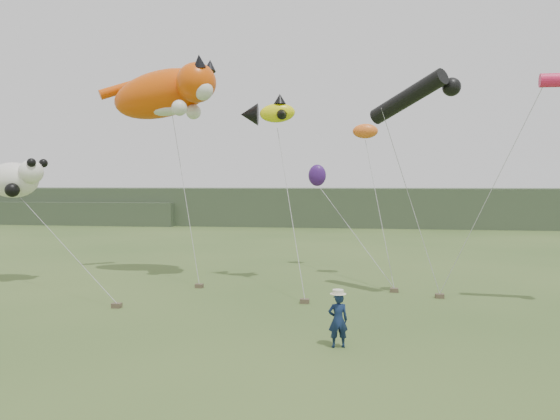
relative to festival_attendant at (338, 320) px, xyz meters
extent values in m
plane|color=#385123|center=(-1.68, 1.19, -0.77)|extent=(120.00, 120.00, 0.00)
cube|color=#2D3D28|center=(-1.68, 46.19, 1.23)|extent=(90.00, 12.00, 4.00)
cube|color=#2D3D28|center=(-31.68, 43.19, 0.48)|extent=(25.00, 8.00, 2.50)
imported|color=#112041|center=(0.00, 0.00, 0.00)|extent=(0.63, 0.49, 1.53)
cube|color=brown|center=(-6.40, 7.76, -0.68)|extent=(0.33, 0.27, 0.17)
cube|color=brown|center=(-1.51, 5.39, -0.68)|extent=(0.33, 0.27, 0.17)
cube|color=brown|center=(3.70, 7.15, -0.68)|extent=(0.33, 0.27, 0.17)
cube|color=brown|center=(-8.25, 3.60, -0.68)|extent=(0.33, 0.27, 0.17)
cube|color=brown|center=(1.97, 8.07, -0.68)|extent=(0.33, 0.27, 0.17)
ellipsoid|color=#D74906|center=(-9.06, 10.53, 8.14)|extent=(5.29, 2.30, 3.19)
sphere|color=#D74906|center=(-7.01, 9.51, 8.45)|extent=(1.84, 1.84, 1.84)
cone|color=black|center=(-6.70, 9.00, 9.32)|extent=(0.57, 0.70, 0.69)
cone|color=black|center=(-6.50, 10.02, 9.32)|extent=(0.57, 0.66, 0.65)
sphere|color=silver|center=(-6.60, 9.20, 8.04)|extent=(0.92, 0.92, 0.92)
ellipsoid|color=silver|center=(-8.86, 10.23, 7.32)|extent=(1.80, 0.90, 0.56)
sphere|color=silver|center=(-7.63, 8.89, 7.22)|extent=(0.72, 0.72, 0.72)
sphere|color=silver|center=(-7.42, 10.33, 7.22)|extent=(0.72, 0.72, 0.72)
cylinder|color=#D74906|center=(-11.73, 11.35, 8.55)|extent=(1.91, 1.40, 1.11)
ellipsoid|color=yellow|center=(-3.20, 9.39, 6.96)|extent=(1.70, 0.85, 0.94)
cone|color=black|center=(-4.56, 9.73, 6.96)|extent=(0.90, 1.10, 1.02)
cone|color=black|center=(-3.08, 9.39, 7.59)|extent=(0.57, 0.57, 0.46)
cone|color=black|center=(-2.86, 8.82, 6.85)|extent=(0.60, 0.64, 0.46)
cone|color=black|center=(-2.86, 9.96, 6.85)|extent=(0.60, 0.64, 0.46)
cylinder|color=black|center=(2.35, 7.21, 7.17)|extent=(3.02, 2.95, 1.81)
sphere|color=black|center=(3.95, 6.64, 7.46)|extent=(0.71, 0.71, 0.71)
ellipsoid|color=white|center=(-15.16, 7.73, 3.94)|extent=(2.42, 1.61, 1.61)
sphere|color=white|center=(-14.09, 7.46, 4.30)|extent=(1.08, 1.08, 1.08)
sphere|color=black|center=(-13.82, 7.10, 4.71)|extent=(0.39, 0.39, 0.39)
sphere|color=black|center=(-13.73, 7.86, 4.71)|extent=(0.39, 0.39, 0.39)
sphere|color=black|center=(-14.71, 7.01, 3.50)|extent=(0.63, 0.63, 0.63)
sphere|color=black|center=(-15.88, 8.00, 3.59)|extent=(0.63, 0.63, 0.63)
ellipsoid|color=orange|center=(0.73, 11.26, 6.27)|extent=(1.19, 0.70, 0.70)
ellipsoid|color=#3B1665|center=(-1.84, 14.69, 4.23)|extent=(0.96, 0.64, 1.18)
camera|label=1|loc=(0.68, -15.04, 3.80)|focal=35.00mm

